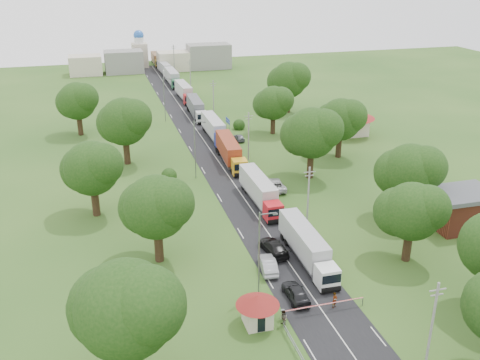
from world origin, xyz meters
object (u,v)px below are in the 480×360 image
object	(u,v)px
info_sign	(228,123)
car_lane_mid	(268,265)
car_lane_front	(296,293)
pedestrian_near	(335,300)
guard_booth	(258,306)
boom_barrier	(312,307)
truck_0	(306,246)

from	to	relation	value
info_sign	car_lane_mid	size ratio (longest dim) A/B	0.84
info_sign	car_lane_front	bearing A→B (deg)	-97.11
car_lane_front	pedestrian_near	bearing A→B (deg)	143.95
guard_booth	car_lane_front	size ratio (longest dim) A/B	0.91
boom_barrier	car_lane_mid	bearing A→B (deg)	100.05
boom_barrier	truck_0	world-z (taller)	truck_0
car_lane_front	guard_booth	bearing A→B (deg)	29.30
info_sign	guard_booth	bearing A→B (deg)	-101.68
truck_0	car_lane_mid	world-z (taller)	truck_0
pedestrian_near	boom_barrier	bearing A→B (deg)	159.53
boom_barrier	car_lane_mid	distance (m)	9.41
boom_barrier	pedestrian_near	xyz separation A→B (m)	(2.83, 0.50, -0.00)
info_sign	car_lane_mid	distance (m)	51.44
guard_booth	pedestrian_near	world-z (taller)	guard_booth
car_lane_mid	truck_0	bearing A→B (deg)	-162.52
car_lane_front	truck_0	bearing A→B (deg)	-119.53
guard_booth	car_lane_front	bearing A→B (deg)	29.28
info_sign	car_lane_mid	xyz separation A→B (m)	(-8.20, -50.73, -2.20)
guard_booth	truck_0	bearing A→B (deg)	47.32
truck_0	pedestrian_near	bearing A→B (deg)	-94.14
pedestrian_near	car_lane_front	bearing A→B (deg)	113.43
boom_barrier	pedestrian_near	bearing A→B (deg)	10.02
guard_booth	truck_0	distance (m)	13.82
boom_barrier	info_sign	bearing A→B (deg)	83.76
pedestrian_near	truck_0	bearing A→B (deg)	55.37
guard_booth	car_lane_mid	distance (m)	10.26
boom_barrier	car_lane_front	size ratio (longest dim) A/B	1.90
info_sign	pedestrian_near	bearing A→B (deg)	-93.58
car_lane_front	car_lane_mid	world-z (taller)	car_lane_front
pedestrian_near	car_lane_mid	bearing A→B (deg)	86.54
truck_0	pedestrian_near	size ratio (longest dim) A/B	7.98
info_sign	truck_0	bearing A→B (deg)	-93.48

